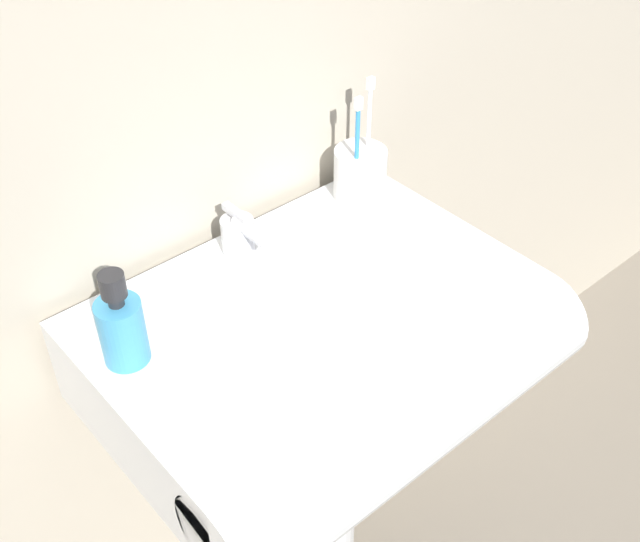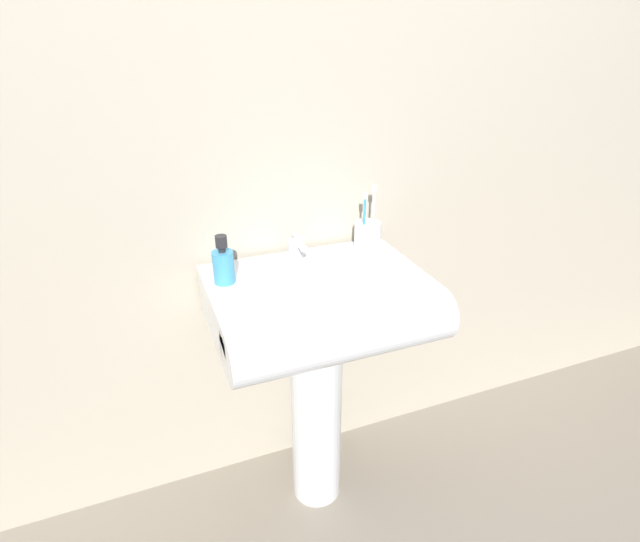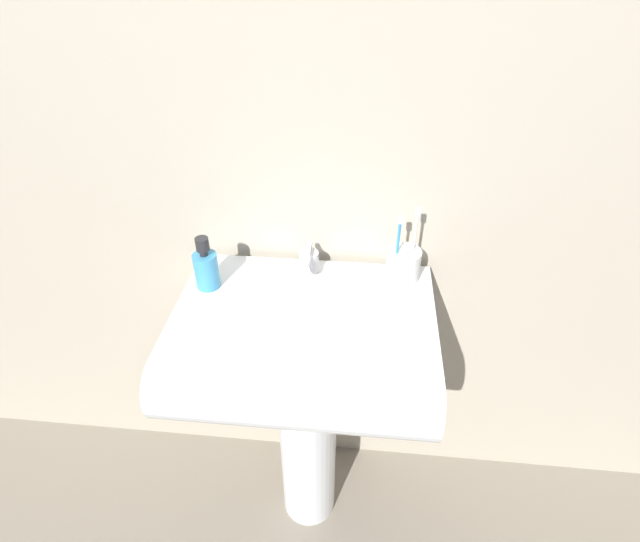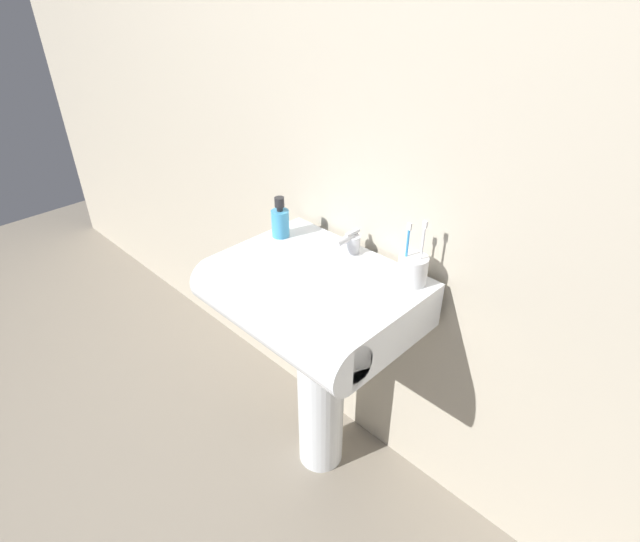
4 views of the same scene
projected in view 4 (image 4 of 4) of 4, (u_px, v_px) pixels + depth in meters
ground_plane at (321, 454)px, 1.95m from camera, size 6.00×6.00×0.00m
wall_back at (379, 139)px, 1.45m from camera, size 5.00×0.05×2.40m
sink_pedestal at (321, 390)px, 1.76m from camera, size 0.17×0.17×0.71m
sink_basin at (308, 298)px, 1.50m from camera, size 0.61×0.47×0.15m
faucet at (351, 243)px, 1.56m from camera, size 0.05×0.10×0.07m
toothbrush_cup at (413, 269)px, 1.41m from camera, size 0.09×0.09×0.20m
soap_bottle at (280, 221)px, 1.65m from camera, size 0.06×0.06×0.14m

